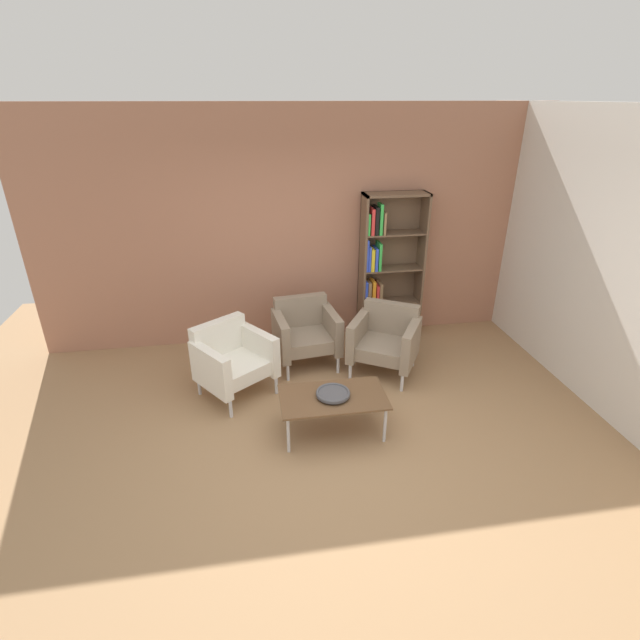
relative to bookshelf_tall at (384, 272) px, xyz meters
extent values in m
plane|color=#9E7751|center=(-1.09, -2.24, -0.90)|extent=(8.32, 8.32, 0.00)
cube|color=#A87056|center=(-1.09, 0.22, 0.55)|extent=(6.40, 0.12, 2.90)
cube|color=silver|center=(1.77, -1.64, 0.55)|extent=(0.12, 5.20, 2.90)
cube|color=brown|center=(-0.29, -0.01, 0.05)|extent=(0.03, 0.30, 1.90)
cube|color=brown|center=(0.48, -0.01, 0.05)|extent=(0.03, 0.30, 1.90)
cube|color=brown|center=(0.10, -0.01, 0.99)|extent=(0.80, 0.30, 0.03)
cube|color=brown|center=(0.10, -0.01, -0.88)|extent=(0.80, 0.30, 0.03)
cube|color=brown|center=(0.10, 0.13, 0.05)|extent=(0.80, 0.02, 1.90)
cube|color=brown|center=(0.10, -0.01, -0.41)|extent=(0.76, 0.28, 0.02)
cube|color=brown|center=(0.10, -0.01, 0.05)|extent=(0.76, 0.28, 0.02)
cube|color=brown|center=(0.10, -0.01, 0.51)|extent=(0.76, 0.28, 0.02)
cube|color=white|center=(-0.25, -0.03, -0.65)|extent=(0.04, 0.24, 0.41)
cube|color=olive|center=(-0.20, -0.05, -0.68)|extent=(0.04, 0.21, 0.35)
cube|color=purple|center=(-0.15, -0.05, -0.67)|extent=(0.04, 0.20, 0.37)
cube|color=yellow|center=(-0.12, -0.07, -0.66)|extent=(0.02, 0.17, 0.40)
cube|color=green|center=(-0.08, -0.06, -0.66)|extent=(0.03, 0.19, 0.40)
cube|color=red|center=(-0.04, -0.05, -0.66)|extent=(0.04, 0.20, 0.40)
cube|color=blue|center=(-0.26, -0.05, -0.24)|extent=(0.03, 0.21, 0.32)
cube|color=olive|center=(-0.21, -0.05, -0.25)|extent=(0.04, 0.21, 0.30)
cube|color=orange|center=(-0.15, -0.05, -0.24)|extent=(0.04, 0.20, 0.31)
cube|color=red|center=(-0.10, -0.03, -0.27)|extent=(0.03, 0.24, 0.25)
cube|color=olive|center=(-0.06, -0.03, -0.26)|extent=(0.04, 0.24, 0.27)
cube|color=blue|center=(-0.26, -0.03, 0.26)|extent=(0.03, 0.25, 0.40)
cube|color=blue|center=(-0.23, -0.04, 0.22)|extent=(0.03, 0.22, 0.31)
cube|color=yellow|center=(-0.19, -0.05, 0.20)|extent=(0.04, 0.20, 0.28)
cube|color=blue|center=(-0.14, -0.04, 0.21)|extent=(0.03, 0.22, 0.29)
cube|color=green|center=(-0.10, -0.04, 0.24)|extent=(0.03, 0.22, 0.35)
cube|color=green|center=(-0.26, -0.05, 0.65)|extent=(0.03, 0.21, 0.26)
cube|color=red|center=(-0.21, -0.06, 0.68)|extent=(0.04, 0.19, 0.32)
cube|color=black|center=(-0.16, -0.04, 0.69)|extent=(0.04, 0.22, 0.33)
cube|color=green|center=(-0.11, -0.07, 0.71)|extent=(0.04, 0.17, 0.37)
cube|color=olive|center=(-0.06, -0.03, 0.66)|extent=(0.03, 0.24, 0.27)
cube|color=brown|center=(-1.02, -1.93, -0.51)|extent=(1.00, 0.56, 0.02)
cylinder|color=silver|center=(-1.47, -2.16, -0.71)|extent=(0.03, 0.03, 0.38)
cylinder|color=silver|center=(-0.57, -2.16, -0.71)|extent=(0.03, 0.03, 0.38)
cylinder|color=silver|center=(-1.47, -1.70, -0.71)|extent=(0.03, 0.03, 0.38)
cylinder|color=silver|center=(-0.57, -1.70, -0.71)|extent=(0.03, 0.03, 0.38)
cylinder|color=#4C4C51|center=(-1.02, -1.93, -0.49)|extent=(0.13, 0.13, 0.02)
cylinder|color=#4C4C51|center=(-1.02, -1.93, -0.47)|extent=(0.32, 0.32, 0.02)
torus|color=#4C4C51|center=(-1.02, -1.93, -0.46)|extent=(0.32, 0.32, 0.02)
cube|color=gray|center=(-1.10, -0.61, -0.58)|extent=(0.71, 0.65, 0.16)
cube|color=gray|center=(-1.13, -0.34, -0.31)|extent=(0.65, 0.20, 0.38)
cube|color=gray|center=(-1.40, -0.67, -0.47)|extent=(0.17, 0.63, 0.46)
cube|color=gray|center=(-0.79, -0.59, -0.47)|extent=(0.17, 0.63, 0.46)
cylinder|color=silver|center=(-1.36, -0.95, -0.78)|extent=(0.04, 0.04, 0.24)
cylinder|color=silver|center=(-0.76, -0.88, -0.78)|extent=(0.04, 0.04, 0.24)
cylinder|color=silver|center=(-1.43, -0.38, -0.78)|extent=(0.04, 0.04, 0.24)
cylinder|color=silver|center=(-0.83, -0.31, -0.78)|extent=(0.04, 0.04, 0.24)
cube|color=gray|center=(-0.24, -0.95, -0.58)|extent=(0.85, 0.83, 0.16)
cube|color=gray|center=(-0.10, -0.72, -0.31)|extent=(0.61, 0.43, 0.38)
cube|color=gray|center=(-0.51, -0.81, -0.47)|extent=(0.41, 0.58, 0.46)
cube|color=gray|center=(0.02, -1.13, -0.47)|extent=(0.41, 0.58, 0.46)
cylinder|color=silver|center=(-0.66, -1.06, -0.78)|extent=(0.04, 0.04, 0.24)
cylinder|color=silver|center=(-0.14, -1.37, -0.78)|extent=(0.04, 0.04, 0.24)
cylinder|color=silver|center=(-0.36, -0.56, -0.78)|extent=(0.04, 0.04, 0.24)
cylinder|color=silver|center=(0.16, -0.87, -0.78)|extent=(0.04, 0.04, 0.24)
cube|color=white|center=(-1.93, -1.12, -0.58)|extent=(0.86, 0.85, 0.16)
cube|color=white|center=(-2.09, -0.90, -0.31)|extent=(0.59, 0.47, 0.38)
cube|color=white|center=(-2.17, -1.32, -0.47)|extent=(0.44, 0.56, 0.46)
cube|color=white|center=(-1.67, -0.95, -0.47)|extent=(0.44, 0.56, 0.46)
cylinder|color=silver|center=(-1.99, -1.55, -0.78)|extent=(0.04, 0.04, 0.24)
cylinder|color=silver|center=(-1.51, -1.19, -0.78)|extent=(0.04, 0.04, 0.24)
cylinder|color=silver|center=(-2.33, -1.08, -0.78)|extent=(0.04, 0.04, 0.24)
cylinder|color=silver|center=(-1.85, -0.73, -0.78)|extent=(0.04, 0.04, 0.24)
camera|label=1|loc=(-1.74, -5.58, 2.05)|focal=26.65mm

